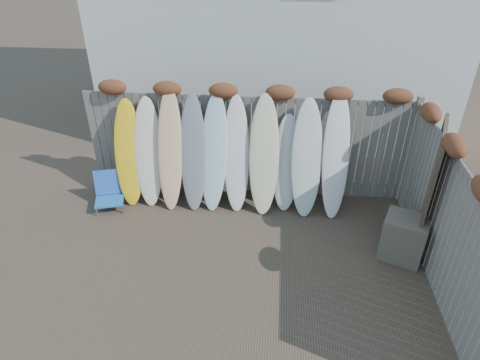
# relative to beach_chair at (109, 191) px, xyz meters

# --- Properties ---
(ground) EXTENTS (80.00, 80.00, 0.00)m
(ground) POSITION_rel_beach_chair_xyz_m (2.52, -1.66, -0.31)
(ground) COLOR #493A2D
(back_fence) EXTENTS (6.05, 0.28, 2.24)m
(back_fence) POSITION_rel_beach_chair_xyz_m (2.58, 0.73, 0.87)
(back_fence) COLOR slate
(back_fence) RESTS_ON ground
(right_fence) EXTENTS (0.28, 4.40, 2.24)m
(right_fence) POSITION_rel_beach_chair_xyz_m (5.51, -1.41, 0.83)
(right_fence) COLOR slate
(right_fence) RESTS_ON ground
(beach_chair) EXTENTS (0.64, 0.66, 0.68)m
(beach_chair) POSITION_rel_beach_chair_xyz_m (0.00, 0.00, 0.00)
(beach_chair) COLOR #2265AB
(beach_chair) RESTS_ON ground
(wooden_crate) EXTENTS (0.80, 0.74, 0.75)m
(wooden_crate) POSITION_rel_beach_chair_xyz_m (5.17, -0.96, 0.06)
(wooden_crate) COLOR #726956
(wooden_crate) RESTS_ON ground
(lattice_panel) EXTENTS (0.52, 1.31, 2.06)m
(lattice_panel) POSITION_rel_beach_chair_xyz_m (5.54, -0.50, 0.71)
(lattice_panel) COLOR #383122
(lattice_panel) RESTS_ON ground
(surfboard_0) EXTENTS (0.59, 0.74, 1.94)m
(surfboard_0) POSITION_rel_beach_chair_xyz_m (0.38, 0.32, 0.66)
(surfboard_0) COLOR yellow
(surfboard_0) RESTS_ON ground
(surfboard_1) EXTENTS (0.59, 0.75, 1.98)m
(surfboard_1) POSITION_rel_beach_chair_xyz_m (0.74, 0.34, 0.68)
(surfboard_1) COLOR beige
(surfboard_1) RESTS_ON ground
(surfboard_2) EXTENTS (0.46, 0.77, 2.18)m
(surfboard_2) POSITION_rel_beach_chair_xyz_m (1.17, 0.28, 0.78)
(surfboard_2) COLOR #E4BD78
(surfboard_2) RESTS_ON ground
(surfboard_3) EXTENTS (0.52, 0.77, 2.08)m
(surfboard_3) POSITION_rel_beach_chair_xyz_m (1.59, 0.28, 0.73)
(surfboard_3) COLOR slate
(surfboard_3) RESTS_ON ground
(surfboard_4) EXTENTS (0.56, 0.79, 2.11)m
(surfboard_4) POSITION_rel_beach_chair_xyz_m (1.97, 0.30, 0.74)
(surfboard_4) COLOR silver
(surfboard_4) RESTS_ON ground
(surfboard_5) EXTENTS (0.54, 0.77, 2.07)m
(surfboard_5) POSITION_rel_beach_chair_xyz_m (2.38, 0.32, 0.72)
(surfboard_5) COLOR silver
(surfboard_5) RESTS_ON ground
(surfboard_6) EXTENTS (0.56, 0.77, 2.13)m
(surfboard_6) POSITION_rel_beach_chair_xyz_m (2.88, 0.27, 0.75)
(surfboard_6) COLOR beige
(surfboard_6) RESTS_ON ground
(surfboard_7) EXTENTS (0.51, 0.64, 1.74)m
(surfboard_7) POSITION_rel_beach_chair_xyz_m (3.29, 0.37, 0.56)
(surfboard_7) COLOR silver
(surfboard_7) RESTS_ON ground
(surfboard_8) EXTENTS (0.58, 0.76, 2.08)m
(surfboard_8) POSITION_rel_beach_chair_xyz_m (3.64, 0.27, 0.73)
(surfboard_8) COLOR silver
(surfboard_8) RESTS_ON ground
(surfboard_9) EXTENTS (0.49, 0.79, 2.21)m
(surfboard_9) POSITION_rel_beach_chair_xyz_m (4.15, 0.28, 0.79)
(surfboard_9) COLOR silver
(surfboard_9) RESTS_ON ground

